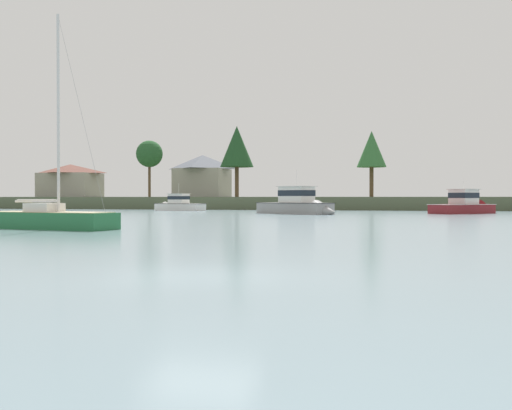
% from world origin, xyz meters
% --- Properties ---
extents(ground_plane, '(449.54, 449.54, 0.00)m').
position_xyz_m(ground_plane, '(0.00, 0.00, 0.00)').
color(ground_plane, gray).
extents(far_shore_bank, '(202.29, 47.24, 1.83)m').
position_xyz_m(far_shore_bank, '(0.00, 94.37, 0.92)').
color(far_shore_bank, '#4C563D').
rests_on(far_shore_bank, ground).
extents(cruiser_white, '(8.34, 4.53, 4.40)m').
position_xyz_m(cruiser_white, '(-24.68, 64.66, 0.50)').
color(cruiser_white, white).
rests_on(cruiser_white, ground).
extents(cruiser_grey, '(9.97, 7.93, 5.67)m').
position_xyz_m(cruiser_grey, '(-5.67, 51.28, 0.70)').
color(cruiser_grey, gray).
rests_on(cruiser_grey, ground).
extents(sailboat_green, '(8.23, 3.82, 12.49)m').
position_xyz_m(sailboat_green, '(-14.57, 17.57, 0.26)').
color(sailboat_green, '#236B3D').
rests_on(sailboat_green, ground).
extents(cruiser_maroon, '(8.12, 8.01, 4.82)m').
position_xyz_m(cruiser_maroon, '(11.84, 57.37, 0.56)').
color(cruiser_maroon, maroon).
rests_on(cruiser_maroon, ground).
extents(shore_tree_left, '(4.63, 4.63, 9.80)m').
position_xyz_m(shore_tree_left, '(-37.64, 86.57, 9.26)').
color(shore_tree_left, brown).
rests_on(shore_tree_left, far_shore_bank).
extents(shore_tree_right_mid, '(5.10, 5.10, 11.41)m').
position_xyz_m(shore_tree_right_mid, '(0.02, 94.58, 10.02)').
color(shore_tree_right_mid, brown).
rests_on(shore_tree_right_mid, far_shore_bank).
extents(shore_tree_left_mid, '(5.63, 5.63, 11.92)m').
position_xyz_m(shore_tree_left_mid, '(-21.93, 86.56, 10.25)').
color(shore_tree_left_mid, brown).
rests_on(shore_tree_left_mid, far_shore_bank).
extents(cottage_near_water, '(11.34, 8.80, 6.46)m').
position_xyz_m(cottage_near_water, '(-58.68, 96.81, 5.16)').
color(cottage_near_water, '#9E998E').
rests_on(cottage_near_water, far_shore_bank).
extents(cottage_hillside, '(9.88, 10.05, 8.08)m').
position_xyz_m(cottage_hillside, '(-32.27, 99.82, 6.01)').
color(cottage_hillside, '#9E998E').
rests_on(cottage_hillside, far_shore_bank).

